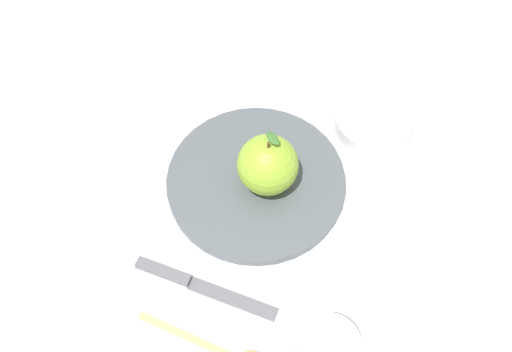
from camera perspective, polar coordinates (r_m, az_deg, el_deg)
ground_plane at (r=0.74m, az=-0.77°, el=-2.65°), size 2.40×2.40×0.00m
dinner_plate at (r=0.75m, az=0.00°, el=-0.47°), size 0.25×0.25×0.01m
apple at (r=0.70m, az=1.24°, el=1.18°), size 0.08×0.08×0.09m
side_bowl at (r=0.81m, az=12.28°, el=5.68°), size 0.11×0.11×0.03m
cup at (r=0.64m, az=7.53°, el=-17.73°), size 0.07×0.07×0.06m
knife at (r=0.69m, az=-6.73°, el=-11.12°), size 0.05×0.19×0.01m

